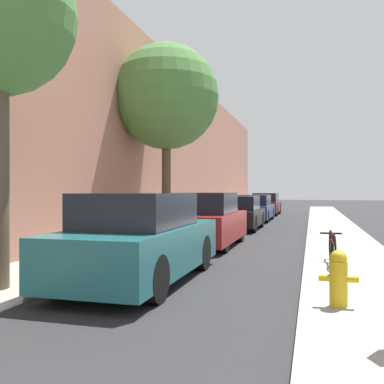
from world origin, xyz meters
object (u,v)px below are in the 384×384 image
Objects in this scene: parked_car_red at (204,221)px; parked_car_black at (238,214)px; bicycle at (332,248)px; parked_car_teal at (141,240)px; street_tree_far at (166,97)px; parked_car_navy at (254,208)px; parked_car_maroon at (266,204)px; fire_hydrant at (338,278)px.

parked_car_red is 5.50m from parked_car_black.
bicycle is (3.40, -2.94, -0.27)m from parked_car_red.
street_tree_far is (-1.85, 6.74, 4.03)m from parked_car_teal.
parked_car_red is 10.72m from parked_car_navy.
parked_car_teal is 1.11× the size of parked_car_black.
parked_car_maroon is (-0.01, 11.19, 0.03)m from parked_car_black.
parked_car_red is 5.60× the size of fire_hydrant.
parked_car_maroon reaches higher than parked_car_navy.
parked_car_red is 4.50m from bicycle.
bicycle is at bearing -40.87° from parked_car_red.
parked_car_red is at bearing 137.45° from bicycle.
parked_car_teal is at bearing -89.92° from parked_car_black.
street_tree_far is (-1.84, -3.77, 4.11)m from parked_car_black.
parked_car_black is 0.61× the size of street_tree_far.
street_tree_far is (-1.81, -8.99, 4.11)m from parked_car_navy.
parked_car_red is 4.73m from street_tree_far.
parked_car_teal is 8.07m from street_tree_far.
parked_car_red is 7.09m from fire_hydrant.
parked_car_black reaches higher than parked_car_navy.
parked_car_red is 16.69m from parked_car_maroon.
parked_car_navy is 6.27× the size of fire_hydrant.
parked_car_maroon is 2.86× the size of bicycle.
parked_car_maroon is (0.07, 16.69, -0.04)m from parked_car_red.
parked_car_black is at bearing 89.17° from parked_car_red.
parked_car_red reaches higher than parked_car_navy.
fire_hydrant is 0.46× the size of bicycle.
parked_car_navy is 17.28m from fire_hydrant.
parked_car_teal is at bearing -88.93° from parked_car_red.
fire_hydrant is (3.27, -16.97, -0.16)m from parked_car_navy.
parked_car_teal is 15.73m from parked_car_navy.
parked_car_maroon is 0.70× the size of street_tree_far.
street_tree_far is 8.18m from bicycle.
parked_car_black is 5.41× the size of fire_hydrant.
parked_car_teal is 10.52m from parked_car_black.
street_tree_far is 8.89× the size of fire_hydrant.
street_tree_far is at bearing 122.51° from fire_hydrant.
parked_car_teal is at bearing -89.94° from parked_car_maroon.
parked_car_maroon is at bearing 89.87° from parked_car_navy.
street_tree_far reaches higher than bicycle.
parked_car_teal reaches higher than parked_car_black.
parked_car_black is 12.19m from fire_hydrant.
parked_car_maroon is at bearing 90.05° from parked_car_black.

